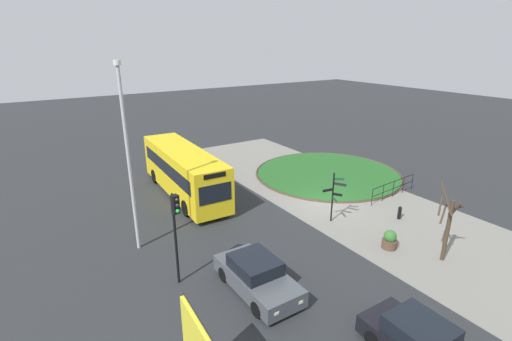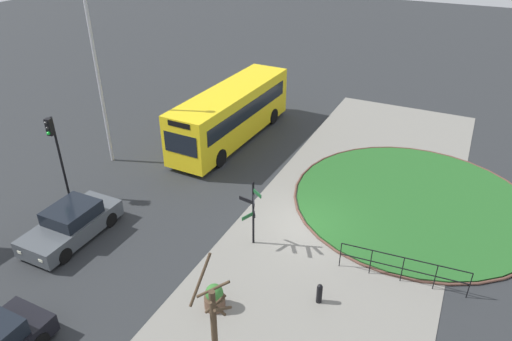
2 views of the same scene
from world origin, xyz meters
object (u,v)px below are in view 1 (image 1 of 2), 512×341
object	(u,v)px
traffic_light_near	(176,220)
planter_near_signpost	(390,240)
bus_yellow	(184,171)
signpost_directional	(334,194)
lamppost_tall	(128,156)
street_tree_bare	(447,225)
car_far_lane	(257,276)
bollard_foreground	(400,213)

from	to	relation	value
traffic_light_near	planter_near_signpost	distance (m)	10.66
bus_yellow	signpost_directional	bearing A→B (deg)	35.29
lamppost_tall	street_tree_bare	world-z (taller)	lamppost_tall
traffic_light_near	car_far_lane	bearing A→B (deg)	41.45
bus_yellow	traffic_light_near	xyz separation A→B (m)	(-9.17, 4.03, 1.34)
bollard_foreground	planter_near_signpost	bearing A→B (deg)	119.69
lamppost_tall	planter_near_signpost	size ratio (longest dim) A/B	9.20
street_tree_bare	bus_yellow	bearing A→B (deg)	26.66
car_far_lane	lamppost_tall	bearing A→B (deg)	-152.41
traffic_light_near	lamppost_tall	xyz separation A→B (m)	(3.93, 0.65, 1.83)
signpost_directional	car_far_lane	bearing A→B (deg)	112.07
signpost_directional	lamppost_tall	world-z (taller)	lamppost_tall
bollard_foreground	traffic_light_near	world-z (taller)	traffic_light_near
bollard_foreground	lamppost_tall	bearing A→B (deg)	69.70
bollard_foreground	street_tree_bare	distance (m)	4.54
traffic_light_near	bus_yellow	bearing A→B (deg)	147.49
lamppost_tall	planter_near_signpost	distance (m)	13.36
lamppost_tall	signpost_directional	bearing A→B (deg)	-107.37
bus_yellow	street_tree_bare	size ratio (longest dim) A/B	2.57
lamppost_tall	traffic_light_near	bearing A→B (deg)	-170.62
street_tree_bare	bollard_foreground	bearing A→B (deg)	-26.76
car_far_lane	planter_near_signpost	bearing A→B (deg)	83.17
traffic_light_near	street_tree_bare	bearing A→B (deg)	57.07
bus_yellow	street_tree_bare	distance (m)	15.86
planter_near_signpost	street_tree_bare	xyz separation A→B (m)	(-2.03, -1.24, 1.42)
bollard_foreground	lamppost_tall	distance (m)	15.30
bollard_foreground	lamppost_tall	size ratio (longest dim) A/B	0.09
bollard_foreground	car_far_lane	bearing A→B (deg)	95.18
planter_near_signpost	signpost_directional	bearing A→B (deg)	5.47
bollard_foreground	signpost_directional	bearing A→B (deg)	61.84
signpost_directional	street_tree_bare	bearing A→B (deg)	-164.49
car_far_lane	lamppost_tall	distance (m)	8.01
signpost_directional	bollard_foreground	xyz separation A→B (m)	(-1.89, -3.53, -1.30)
signpost_directional	planter_near_signpost	size ratio (longest dim) A/B	3.01
car_far_lane	traffic_light_near	bearing A→B (deg)	-130.00
signpost_directional	street_tree_bare	distance (m)	5.95
signpost_directional	planter_near_signpost	bearing A→B (deg)	-174.53
signpost_directional	bus_yellow	distance (m)	10.08
bollard_foreground	traffic_light_near	size ratio (longest dim) A/B	0.20
car_far_lane	street_tree_bare	xyz separation A→B (m)	(-2.89, -8.61, 1.21)
traffic_light_near	planter_near_signpost	bearing A→B (deg)	64.57
planter_near_signpost	car_far_lane	bearing A→B (deg)	83.39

